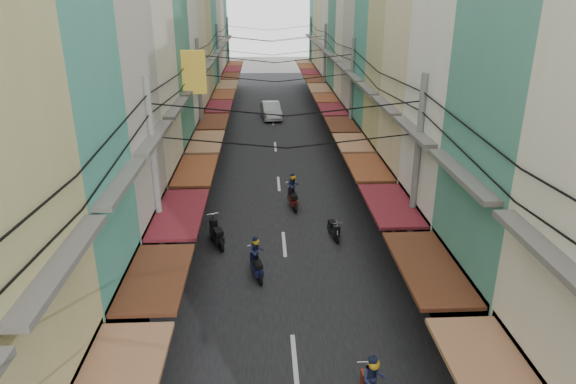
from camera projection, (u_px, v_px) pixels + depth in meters
name	position (u px, v px, depth m)	size (l,w,h in m)	color
ground	(291.00, 322.00, 18.06)	(160.00, 160.00, 0.00)	#62625D
road	(276.00, 155.00, 36.67)	(10.00, 80.00, 0.02)	black
sidewalk_left	(185.00, 156.00, 36.37)	(3.00, 80.00, 0.06)	slate
sidewalk_right	(366.00, 153.00, 36.96)	(3.00, 80.00, 0.06)	slate
building_row_left	(139.00, 12.00, 29.57)	(7.80, 67.67, 23.70)	silver
building_row_right	(410.00, 18.00, 30.31)	(7.80, 68.98, 22.59)	teal
utility_poles	(277.00, 71.00, 29.64)	(10.20, 66.13, 8.20)	gray
white_car	(271.00, 118.00, 47.31)	(5.26, 2.06, 1.86)	#BBBCC0
bicycle	(542.00, 374.00, 15.61)	(0.66, 1.76, 1.21)	black
moving_scooters	(293.00, 259.00, 21.17)	(5.76, 16.73, 2.00)	black
pedestrians	(192.00, 258.00, 20.37)	(12.36, 21.93, 2.15)	#2B212D
traffic_sign	(531.00, 369.00, 12.31)	(0.10, 0.71, 3.25)	gray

